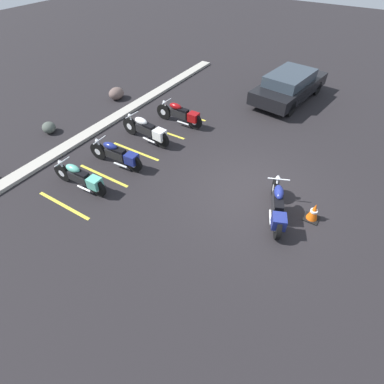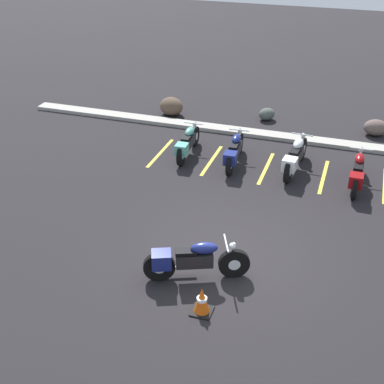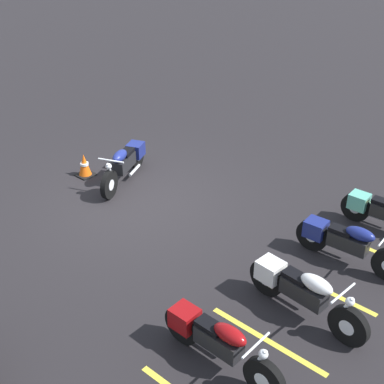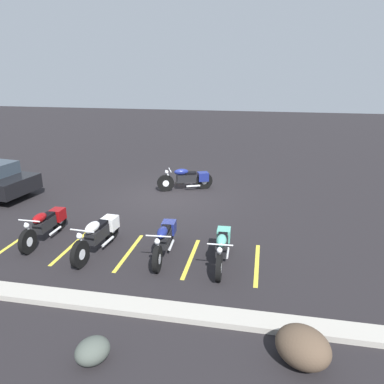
{
  "view_description": "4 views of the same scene",
  "coord_description": "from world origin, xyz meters",
  "px_view_note": "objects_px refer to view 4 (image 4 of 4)",
  "views": [
    {
      "loc": [
        -6.67,
        -2.02,
        6.26
      ],
      "look_at": [
        -1.34,
        1.3,
        0.51
      ],
      "focal_mm": 28.0,
      "sensor_mm": 36.0,
      "label": 1
    },
    {
      "loc": [
        2.26,
        -9.25,
        6.97
      ],
      "look_at": [
        -1.27,
        1.28,
        0.72
      ],
      "focal_mm": 50.0,
      "sensor_mm": 36.0,
      "label": 2
    },
    {
      "loc": [
        6.82,
        7.58,
        6.16
      ],
      "look_at": [
        -0.56,
        1.11,
        0.43
      ],
      "focal_mm": 50.0,
      "sensor_mm": 36.0,
      "label": 3
    },
    {
      "loc": [
        -3.36,
        12.76,
        4.54
      ],
      "look_at": [
        -1.09,
        1.04,
        0.58
      ],
      "focal_mm": 35.0,
      "sensor_mm": 36.0,
      "label": 4
    }
  ],
  "objects_px": {
    "parked_bike_3": "(46,224)",
    "landscape_rock_1": "(303,347)",
    "motorcycle_navy_featured": "(188,179)",
    "landscape_rock_2": "(93,351)",
    "parked_bike_0": "(222,246)",
    "traffic_cone": "(180,176)",
    "parked_bike_2": "(99,234)",
    "parked_bike_1": "(165,238)"
  },
  "relations": [
    {
      "from": "motorcycle_navy_featured",
      "to": "parked_bike_3",
      "type": "xyz_separation_m",
      "value": [
        2.96,
        5.12,
        -0.01
      ]
    },
    {
      "from": "parked_bike_0",
      "to": "landscape_rock_1",
      "type": "relative_size",
      "value": 2.24
    },
    {
      "from": "parked_bike_1",
      "to": "parked_bike_3",
      "type": "relative_size",
      "value": 0.99
    },
    {
      "from": "parked_bike_2",
      "to": "landscape_rock_1",
      "type": "relative_size",
      "value": 2.44
    },
    {
      "from": "parked_bike_0",
      "to": "parked_bike_2",
      "type": "distance_m",
      "value": 3.21
    },
    {
      "from": "motorcycle_navy_featured",
      "to": "parked_bike_1",
      "type": "xyz_separation_m",
      "value": [
        -0.5,
        5.37,
        -0.01
      ]
    },
    {
      "from": "parked_bike_2",
      "to": "traffic_cone",
      "type": "xyz_separation_m",
      "value": [
        -0.72,
        -6.39,
        -0.21
      ]
    },
    {
      "from": "parked_bike_0",
      "to": "parked_bike_1",
      "type": "height_order",
      "value": "parked_bike_1"
    },
    {
      "from": "landscape_rock_1",
      "to": "parked_bike_1",
      "type": "bearing_deg",
      "value": -45.62
    },
    {
      "from": "parked_bike_0",
      "to": "parked_bike_3",
      "type": "bearing_deg",
      "value": -96.69
    },
    {
      "from": "motorcycle_navy_featured",
      "to": "parked_bike_1",
      "type": "relative_size",
      "value": 0.97
    },
    {
      "from": "parked_bike_0",
      "to": "parked_bike_3",
      "type": "distance_m",
      "value": 4.95
    },
    {
      "from": "parked_bike_0",
      "to": "landscape_rock_2",
      "type": "height_order",
      "value": "parked_bike_0"
    },
    {
      "from": "motorcycle_navy_featured",
      "to": "landscape_rock_2",
      "type": "relative_size",
      "value": 3.49
    },
    {
      "from": "motorcycle_navy_featured",
      "to": "traffic_cone",
      "type": "height_order",
      "value": "motorcycle_navy_featured"
    },
    {
      "from": "parked_bike_2",
      "to": "parked_bike_0",
      "type": "bearing_deg",
      "value": 94.63
    },
    {
      "from": "landscape_rock_1",
      "to": "traffic_cone",
      "type": "relative_size",
      "value": 1.64
    },
    {
      "from": "motorcycle_navy_featured",
      "to": "parked_bike_3",
      "type": "height_order",
      "value": "motorcycle_navy_featured"
    },
    {
      "from": "parked_bike_0",
      "to": "landscape_rock_1",
      "type": "xyz_separation_m",
      "value": [
        -1.66,
        3.07,
        -0.12
      ]
    },
    {
      "from": "landscape_rock_2",
      "to": "parked_bike_3",
      "type": "bearing_deg",
      "value": -51.22
    },
    {
      "from": "parked_bike_2",
      "to": "landscape_rock_1",
      "type": "height_order",
      "value": "parked_bike_2"
    },
    {
      "from": "parked_bike_1",
      "to": "landscape_rock_2",
      "type": "xyz_separation_m",
      "value": [
        0.19,
        3.81,
        -0.24
      ]
    },
    {
      "from": "parked_bike_3",
      "to": "landscape_rock_1",
      "type": "distance_m",
      "value": 7.44
    },
    {
      "from": "landscape_rock_1",
      "to": "landscape_rock_2",
      "type": "relative_size",
      "value": 1.57
    },
    {
      "from": "landscape_rock_1",
      "to": "traffic_cone",
      "type": "height_order",
      "value": "landscape_rock_1"
    },
    {
      "from": "parked_bike_0",
      "to": "parked_bike_2",
      "type": "relative_size",
      "value": 0.92
    },
    {
      "from": "parked_bike_3",
      "to": "landscape_rock_2",
      "type": "xyz_separation_m",
      "value": [
        -3.27,
        4.07,
        -0.24
      ]
    },
    {
      "from": "parked_bike_1",
      "to": "landscape_rock_2",
      "type": "height_order",
      "value": "parked_bike_1"
    },
    {
      "from": "parked_bike_0",
      "to": "landscape_rock_2",
      "type": "distance_m",
      "value": 4.05
    },
    {
      "from": "landscape_rock_2",
      "to": "traffic_cone",
      "type": "distance_m",
      "value": 10.12
    },
    {
      "from": "motorcycle_navy_featured",
      "to": "parked_bike_3",
      "type": "relative_size",
      "value": 0.96
    },
    {
      "from": "landscape_rock_1",
      "to": "parked_bike_0",
      "type": "bearing_deg",
      "value": -61.64
    },
    {
      "from": "parked_bike_2",
      "to": "parked_bike_3",
      "type": "height_order",
      "value": "parked_bike_2"
    },
    {
      "from": "parked_bike_1",
      "to": "traffic_cone",
      "type": "xyz_separation_m",
      "value": [
        1.01,
        -6.27,
        -0.18
      ]
    },
    {
      "from": "traffic_cone",
      "to": "parked_bike_3",
      "type": "bearing_deg",
      "value": 67.91
    },
    {
      "from": "parked_bike_0",
      "to": "parked_bike_2",
      "type": "height_order",
      "value": "parked_bike_2"
    },
    {
      "from": "parked_bike_0",
      "to": "landscape_rock_2",
      "type": "bearing_deg",
      "value": -26.59
    },
    {
      "from": "motorcycle_navy_featured",
      "to": "landscape_rock_1",
      "type": "xyz_separation_m",
      "value": [
        -3.63,
        8.58,
        -0.14
      ]
    },
    {
      "from": "parked_bike_2",
      "to": "landscape_rock_2",
      "type": "relative_size",
      "value": 3.82
    },
    {
      "from": "parked_bike_1",
      "to": "landscape_rock_2",
      "type": "bearing_deg",
      "value": -6.21
    },
    {
      "from": "parked_bike_3",
      "to": "traffic_cone",
      "type": "height_order",
      "value": "parked_bike_3"
    },
    {
      "from": "parked_bike_3",
      "to": "traffic_cone",
      "type": "xyz_separation_m",
      "value": [
        -2.44,
        -6.02,
        -0.19
      ]
    }
  ]
}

